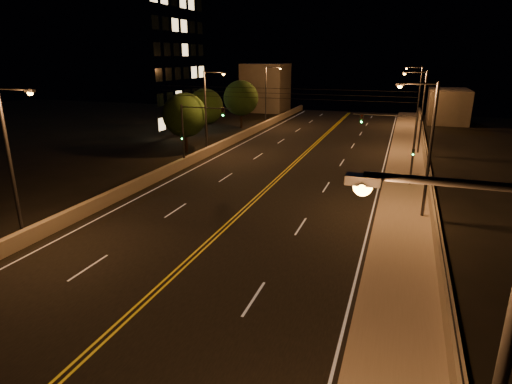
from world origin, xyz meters
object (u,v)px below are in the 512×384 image
(streetlight_2, at_px, (420,107))
(streetlight_5, at_px, (208,107))
(building_tower, at_px, (105,39))
(tree_0, at_px, (185,115))
(streetlight_3, at_px, (418,92))
(streetlight_4, at_px, (13,156))
(streetlight_1, at_px, (426,143))
(tree_1, at_px, (205,107))
(traffic_signal_left, at_px, (192,129))
(streetlight_6, at_px, (268,92))
(tree_2, at_px, (241,98))
(traffic_signal_right, at_px, (401,141))

(streetlight_2, height_order, streetlight_5, same)
(streetlight_5, bearing_deg, building_tower, 150.78)
(tree_0, bearing_deg, streetlight_3, 48.30)
(streetlight_3, height_order, streetlight_4, same)
(streetlight_1, bearing_deg, tree_1, 138.90)
(tree_0, xyz_separation_m, tree_1, (-1.98, 9.38, -0.16))
(streetlight_3, bearing_deg, streetlight_1, -90.00)
(streetlight_1, height_order, streetlight_3, same)
(streetlight_4, bearing_deg, building_tower, 120.23)
(streetlight_4, relative_size, traffic_signal_left, 1.48)
(building_tower, bearing_deg, traffic_signal_left, -38.50)
(streetlight_2, height_order, streetlight_3, same)
(streetlight_3, height_order, traffic_signal_left, streetlight_3)
(streetlight_2, height_order, streetlight_6, same)
(streetlight_4, bearing_deg, streetlight_5, 90.00)
(streetlight_2, bearing_deg, streetlight_5, -161.74)
(streetlight_4, height_order, building_tower, building_tower)
(streetlight_5, distance_m, traffic_signal_left, 6.21)
(streetlight_3, bearing_deg, streetlight_4, -112.24)
(streetlight_3, relative_size, streetlight_4, 1.00)
(streetlight_2, bearing_deg, tree_2, 155.72)
(streetlight_6, height_order, tree_0, streetlight_6)
(streetlight_5, height_order, traffic_signal_left, streetlight_5)
(streetlight_5, bearing_deg, streetlight_4, -90.00)
(streetlight_3, bearing_deg, streetlight_5, -127.82)
(traffic_signal_left, relative_size, tree_0, 0.91)
(traffic_signal_left, bearing_deg, building_tower, 141.50)
(streetlight_2, bearing_deg, traffic_signal_right, -96.68)
(traffic_signal_left, bearing_deg, tree_2, 100.19)
(streetlight_1, relative_size, traffic_signal_right, 1.48)
(streetlight_3, bearing_deg, building_tower, -159.98)
(streetlight_5, bearing_deg, tree_2, 100.03)
(streetlight_4, distance_m, streetlight_6, 45.88)
(streetlight_1, height_order, streetlight_6, same)
(tree_1, bearing_deg, streetlight_1, -41.10)
(streetlight_1, height_order, streetlight_4, same)
(streetlight_1, relative_size, streetlight_5, 1.00)
(streetlight_5, bearing_deg, tree_0, 175.35)
(streetlight_2, relative_size, streetlight_3, 1.00)
(streetlight_3, xyz_separation_m, traffic_signal_right, (-1.53, -33.56, -1.34))
(traffic_signal_right, bearing_deg, streetlight_2, 83.32)
(traffic_signal_right, relative_size, tree_1, 0.95)
(streetlight_6, bearing_deg, streetlight_5, -90.00)
(traffic_signal_left, distance_m, tree_1, 16.71)
(streetlight_4, height_order, streetlight_6, same)
(streetlight_3, height_order, streetlight_5, same)
(tree_0, relative_size, tree_2, 0.94)
(streetlight_3, height_order, tree_0, streetlight_3)
(streetlight_3, distance_m, streetlight_6, 22.40)
(tree_1, height_order, tree_2, tree_2)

